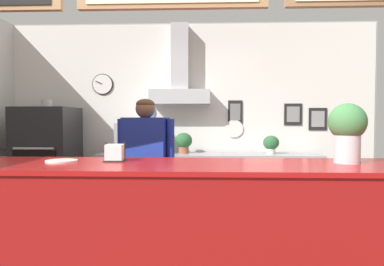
{
  "coord_description": "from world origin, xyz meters",
  "views": [
    {
      "loc": [
        0.25,
        -2.82,
        1.38
      ],
      "look_at": [
        0.1,
        0.67,
        1.24
      ],
      "focal_mm": 33.46,
      "sensor_mm": 36.0,
      "label": 1
    }
  ],
  "objects_px": {
    "shop_worker": "(146,171)",
    "condiment_plate": "(62,161)",
    "basil_vase": "(347,131)",
    "napkin_holder": "(115,153)",
    "potted_basil": "(271,143)",
    "potted_thyme": "(184,142)",
    "espresso_machine": "(138,139)",
    "pizza_oven": "(47,165)"
  },
  "relations": [
    {
      "from": "shop_worker",
      "to": "espresso_machine",
      "type": "distance_m",
      "value": 1.21
    },
    {
      "from": "potted_basil",
      "to": "napkin_holder",
      "type": "relative_size",
      "value": 1.69
    },
    {
      "from": "espresso_machine",
      "to": "basil_vase",
      "type": "height_order",
      "value": "basil_vase"
    },
    {
      "from": "espresso_machine",
      "to": "condiment_plate",
      "type": "distance_m",
      "value": 2.36
    },
    {
      "from": "pizza_oven",
      "to": "potted_thyme",
      "type": "distance_m",
      "value": 1.84
    },
    {
      "from": "shop_worker",
      "to": "napkin_holder",
      "type": "relative_size",
      "value": 10.86
    },
    {
      "from": "espresso_machine",
      "to": "potted_thyme",
      "type": "relative_size",
      "value": 2.03
    },
    {
      "from": "potted_basil",
      "to": "basil_vase",
      "type": "distance_m",
      "value": 2.39
    },
    {
      "from": "pizza_oven",
      "to": "condiment_plate",
      "type": "height_order",
      "value": "pizza_oven"
    },
    {
      "from": "shop_worker",
      "to": "potted_basil",
      "type": "distance_m",
      "value": 1.9
    },
    {
      "from": "shop_worker",
      "to": "potted_thyme",
      "type": "xyz_separation_m",
      "value": [
        0.31,
        1.21,
        0.22
      ]
    },
    {
      "from": "espresso_machine",
      "to": "potted_basil",
      "type": "height_order",
      "value": "espresso_machine"
    },
    {
      "from": "pizza_oven",
      "to": "espresso_machine",
      "type": "distance_m",
      "value": 1.25
    },
    {
      "from": "shop_worker",
      "to": "condiment_plate",
      "type": "distance_m",
      "value": 1.29
    },
    {
      "from": "potted_thyme",
      "to": "basil_vase",
      "type": "distance_m",
      "value": 2.73
    },
    {
      "from": "potted_basil",
      "to": "basil_vase",
      "type": "bearing_deg",
      "value": -88.14
    },
    {
      "from": "basil_vase",
      "to": "potted_thyme",
      "type": "bearing_deg",
      "value": 117.36
    },
    {
      "from": "basil_vase",
      "to": "pizza_oven",
      "type": "bearing_deg",
      "value": 143.79
    },
    {
      "from": "potted_basil",
      "to": "condiment_plate",
      "type": "relative_size",
      "value": 1.15
    },
    {
      "from": "pizza_oven",
      "to": "basil_vase",
      "type": "distance_m",
      "value": 3.82
    },
    {
      "from": "potted_basil",
      "to": "napkin_holder",
      "type": "distance_m",
      "value": 2.77
    },
    {
      "from": "pizza_oven",
      "to": "potted_basil",
      "type": "xyz_separation_m",
      "value": [
        2.98,
        0.14,
        0.28
      ]
    },
    {
      "from": "basil_vase",
      "to": "napkin_holder",
      "type": "bearing_deg",
      "value": 178.17
    },
    {
      "from": "espresso_machine",
      "to": "potted_basil",
      "type": "xyz_separation_m",
      "value": [
        1.78,
        0.03,
        -0.06
      ]
    },
    {
      "from": "espresso_machine",
      "to": "condiment_plate",
      "type": "bearing_deg",
      "value": -91.87
    },
    {
      "from": "espresso_machine",
      "to": "basil_vase",
      "type": "distance_m",
      "value": 3.0
    },
    {
      "from": "espresso_machine",
      "to": "potted_thyme",
      "type": "height_order",
      "value": "espresso_machine"
    },
    {
      "from": "espresso_machine",
      "to": "potted_thyme",
      "type": "distance_m",
      "value": 0.61
    },
    {
      "from": "pizza_oven",
      "to": "shop_worker",
      "type": "xyz_separation_m",
      "value": [
        1.49,
        -1.03,
        0.08
      ]
    },
    {
      "from": "napkin_holder",
      "to": "condiment_plate",
      "type": "bearing_deg",
      "value": -170.72
    },
    {
      "from": "potted_basil",
      "to": "condiment_plate",
      "type": "distance_m",
      "value": 3.02
    },
    {
      "from": "napkin_holder",
      "to": "basil_vase",
      "type": "bearing_deg",
      "value": -1.83
    },
    {
      "from": "napkin_holder",
      "to": "pizza_oven",
      "type": "bearing_deg",
      "value": 124.09
    },
    {
      "from": "basil_vase",
      "to": "potted_basil",
      "type": "bearing_deg",
      "value": 91.86
    },
    {
      "from": "espresso_machine",
      "to": "shop_worker",
      "type": "bearing_deg",
      "value": -75.5
    },
    {
      "from": "condiment_plate",
      "to": "napkin_holder",
      "type": "bearing_deg",
      "value": 9.28
    },
    {
      "from": "shop_worker",
      "to": "espresso_machine",
      "type": "xyz_separation_m",
      "value": [
        -0.3,
        1.14,
        0.26
      ]
    },
    {
      "from": "pizza_oven",
      "to": "shop_worker",
      "type": "relative_size",
      "value": 1.03
    },
    {
      "from": "potted_basil",
      "to": "condiment_plate",
      "type": "height_order",
      "value": "potted_basil"
    },
    {
      "from": "shop_worker",
      "to": "potted_thyme",
      "type": "relative_size",
      "value": 5.66
    },
    {
      "from": "espresso_machine",
      "to": "basil_vase",
      "type": "bearing_deg",
      "value": -51.69
    },
    {
      "from": "pizza_oven",
      "to": "potted_basil",
      "type": "distance_m",
      "value": 2.99
    }
  ]
}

